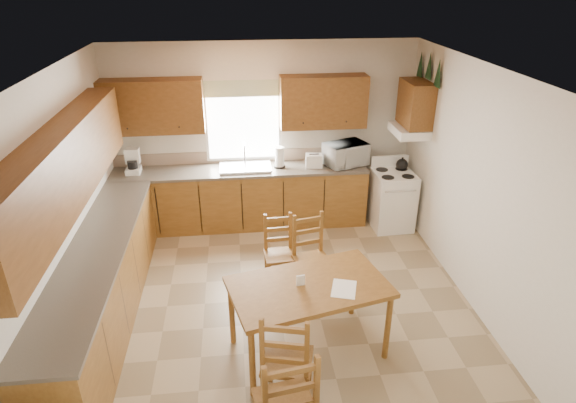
{
  "coord_description": "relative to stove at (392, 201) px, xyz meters",
  "views": [
    {
      "loc": [
        -0.41,
        -4.69,
        3.58
      ],
      "look_at": [
        0.15,
        0.3,
        1.15
      ],
      "focal_mm": 30.0,
      "sensor_mm": 36.0,
      "label": 1
    }
  ],
  "objects": [
    {
      "name": "floor",
      "position": [
        -1.88,
        -1.63,
        -0.43
      ],
      "size": [
        4.5,
        4.5,
        0.0
      ],
      "primitive_type": "plane",
      "color": "#968360",
      "rests_on": "ground"
    },
    {
      "name": "ceiling",
      "position": [
        -1.88,
        -1.63,
        2.27
      ],
      "size": [
        4.5,
        4.5,
        0.0
      ],
      "primitive_type": "plane",
      "color": "#9B6033",
      "rests_on": "floor"
    },
    {
      "name": "wall_left",
      "position": [
        -4.13,
        -1.63,
        0.92
      ],
      "size": [
        4.5,
        4.5,
        0.0
      ],
      "primitive_type": "plane",
      "color": "beige",
      "rests_on": "floor"
    },
    {
      "name": "wall_right",
      "position": [
        0.37,
        -1.63,
        0.92
      ],
      "size": [
        4.5,
        4.5,
        0.0
      ],
      "primitive_type": "plane",
      "color": "beige",
      "rests_on": "floor"
    },
    {
      "name": "wall_back",
      "position": [
        -1.88,
        0.62,
        0.92
      ],
      "size": [
        4.5,
        4.5,
        0.0
      ],
      "primitive_type": "plane",
      "color": "beige",
      "rests_on": "floor"
    },
    {
      "name": "wall_front",
      "position": [
        -1.88,
        -3.88,
        0.92
      ],
      "size": [
        4.5,
        4.5,
        0.0
      ],
      "primitive_type": "plane",
      "color": "beige",
      "rests_on": "floor"
    },
    {
      "name": "lower_cab_back",
      "position": [
        -2.25,
        0.32,
        0.01
      ],
      "size": [
        3.75,
        0.6,
        0.88
      ],
      "primitive_type": "cube",
      "color": "brown",
      "rests_on": "floor"
    },
    {
      "name": "lower_cab_left",
      "position": [
        -3.83,
        -1.78,
        0.01
      ],
      "size": [
        0.6,
        3.6,
        0.88
      ],
      "primitive_type": "cube",
      "color": "brown",
      "rests_on": "floor"
    },
    {
      "name": "counter_back",
      "position": [
        -2.25,
        0.32,
        0.47
      ],
      "size": [
        3.75,
        0.63,
        0.04
      ],
      "primitive_type": "cube",
      "color": "brown",
      "rests_on": "lower_cab_back"
    },
    {
      "name": "counter_left",
      "position": [
        -3.83,
        -1.78,
        0.47
      ],
      "size": [
        0.63,
        3.6,
        0.04
      ],
      "primitive_type": "cube",
      "color": "brown",
      "rests_on": "lower_cab_left"
    },
    {
      "name": "backsplash",
      "position": [
        -2.25,
        0.61,
        0.58
      ],
      "size": [
        3.75,
        0.01,
        0.18
      ],
      "primitive_type": "cube",
      "color": "gray",
      "rests_on": "counter_back"
    },
    {
      "name": "upper_cab_back_left",
      "position": [
        -3.43,
        0.45,
        1.43
      ],
      "size": [
        1.41,
        0.33,
        0.75
      ],
      "primitive_type": "cube",
      "color": "brown",
      "rests_on": "wall_back"
    },
    {
      "name": "upper_cab_back_right",
      "position": [
        -1.02,
        0.45,
        1.43
      ],
      "size": [
        1.25,
        0.33,
        0.75
      ],
      "primitive_type": "cube",
      "color": "brown",
      "rests_on": "wall_back"
    },
    {
      "name": "upper_cab_left",
      "position": [
        -3.96,
        -1.78,
        1.43
      ],
      "size": [
        0.33,
        3.6,
        0.75
      ],
      "primitive_type": "cube",
      "color": "brown",
      "rests_on": "wall_left"
    },
    {
      "name": "upper_cab_stove",
      "position": [
        0.2,
        0.02,
        1.47
      ],
      "size": [
        0.33,
        0.62,
        0.62
      ],
      "primitive_type": "cube",
      "color": "brown",
      "rests_on": "wall_right"
    },
    {
      "name": "range_hood",
      "position": [
        0.15,
        0.02,
        1.09
      ],
      "size": [
        0.44,
        0.62,
        0.12
      ],
      "primitive_type": "cube",
      "color": "white",
      "rests_on": "wall_right"
    },
    {
      "name": "window_frame",
      "position": [
        -2.18,
        0.59,
        1.12
      ],
      "size": [
        1.13,
        0.02,
        1.18
      ],
      "primitive_type": "cube",
      "color": "white",
      "rests_on": "wall_back"
    },
    {
      "name": "window_pane",
      "position": [
        -2.18,
        0.58,
        1.12
      ],
      "size": [
        1.05,
        0.01,
        1.1
      ],
      "primitive_type": "cube",
      "color": "white",
      "rests_on": "wall_back"
    },
    {
      "name": "window_valance",
      "position": [
        -2.18,
        0.56,
        1.62
      ],
      "size": [
        1.19,
        0.01,
        0.24
      ],
      "primitive_type": "cube",
      "color": "#5C7F48",
      "rests_on": "wall_back"
    },
    {
      "name": "sink_basin",
      "position": [
        -2.18,
        0.32,
        0.51
      ],
      "size": [
        0.75,
        0.45,
        0.04
      ],
      "primitive_type": "cube",
      "color": "silver",
      "rests_on": "counter_back"
    },
    {
      "name": "pine_decal_a",
      "position": [
        0.33,
        -0.3,
        1.95
      ],
      "size": [
        0.22,
        0.22,
        0.36
      ],
      "primitive_type": "cone",
      "color": "black",
      "rests_on": "wall_right"
    },
    {
      "name": "pine_decal_b",
      "position": [
        0.33,
        0.02,
        1.99
      ],
      "size": [
        0.22,
        0.22,
        0.36
      ],
      "primitive_type": "cone",
      "color": "black",
      "rests_on": "wall_right"
    },
    {
      "name": "pine_decal_c",
      "position": [
        0.33,
        0.34,
        1.95
      ],
      "size": [
        0.22,
        0.22,
        0.36
      ],
      "primitive_type": "cone",
      "color": "black",
      "rests_on": "wall_right"
    },
    {
      "name": "stove",
      "position": [
        0.0,
        0.0,
        0.0
      ],
      "size": [
        0.6,
        0.62,
        0.86
      ],
      "primitive_type": "cube",
      "rotation": [
        0.0,
        0.0,
        0.04
      ],
      "color": "white",
      "rests_on": "floor"
    },
    {
      "name": "coffeemaker",
      "position": [
        -3.79,
        0.34,
        0.65
      ],
      "size": [
        0.25,
        0.28,
        0.33
      ],
      "primitive_type": "cube",
      "rotation": [
        0.0,
        0.0,
        0.3
      ],
      "color": "white",
      "rests_on": "counter_back"
    },
    {
      "name": "paper_towel",
      "position": [
        -1.67,
        0.33,
        0.65
      ],
      "size": [
        0.17,
        0.17,
        0.31
      ],
      "primitive_type": "cylinder",
      "rotation": [
        0.0,
        0.0,
        -0.3
      ],
      "color": "white",
      "rests_on": "counter_back"
    },
    {
      "name": "toaster",
      "position": [
        -1.16,
        0.27,
        0.59
      ],
      "size": [
        0.25,
        0.17,
        0.2
      ],
      "primitive_type": "cube",
      "rotation": [
        0.0,
        0.0,
        -0.08
      ],
      "color": "white",
      "rests_on": "counter_back"
    },
    {
      "name": "microwave",
      "position": [
        -0.68,
        0.32,
        0.66
      ],
      "size": [
        0.67,
        0.58,
        0.34
      ],
      "primitive_type": "imported",
      "rotation": [
        0.0,
        0.0,
        0.38
      ],
      "color": "white",
      "rests_on": "counter_back"
    },
    {
      "name": "dining_table",
      "position": [
        -1.66,
        -2.52,
        -0.02
      ],
      "size": [
        1.68,
        1.2,
        0.81
      ],
      "primitive_type": "cube",
      "rotation": [
        0.0,
        0.0,
        0.24
      ],
      "color": "brown",
      "rests_on": "floor"
    },
    {
      "name": "chair_near_left",
      "position": [
        -2.01,
        -3.6,
        0.11
      ],
      "size": [
        0.52,
        0.5,
        1.08
      ],
      "primitive_type": "cube",
      "rotation": [
        0.0,
        0.0,
        3.3
      ],
      "color": "brown",
      "rests_on": "floor"
    },
    {
      "name": "chair_near_right",
      "position": [
        -1.94,
        -3.12,
        0.09
      ],
      "size": [
        0.52,
        0.51,
        1.04
      ],
      "primitive_type": "cube",
      "rotation": [
        0.0,
        0.0,
        2.9
      ],
      "color": "brown",
      "rests_on": "floor"
    },
    {
      "name": "chair_far_left",
      "position": [
        -1.45,
        -1.49,
        0.06
      ],
      "size": [
        0.48,
        0.46,
        0.97
      ],
      "primitive_type": "cube",
      "rotation": [
        0.0,
        0.0,
        0.21
      ],
      "color": "brown",
      "rests_on": "floor"
    },
    {
      "name": "chair_far_right",
      "position": [
        -1.82,
        -1.27,
        0.01
      ],
      "size": [
        0.39,
        0.38,
        0.88
      ],
      "primitive_type": "cube",
      "rotation": [
        0.0,
        0.0,
        0.06
      ],
      "color": "brown",
      "rests_on": "floor"
    },
    {
      "name": "table_paper",
      "position": [
        -1.33,
        -2.62,
        0.39
      ],
      "size": [
        0.31,
        0.36,
        0.0
      ],
      "primitive_type": "cube",
      "rotation": [
        0.0,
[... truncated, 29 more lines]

